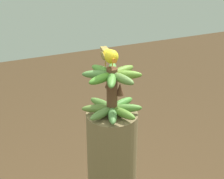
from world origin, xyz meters
The scene contains 2 objects.
banana_bunch centered at (0.00, 0.00, 1.33)m, with size 0.27×0.27×0.22m.
perched_bird centered at (0.01, 0.00, 1.49)m, with size 0.20×0.07×0.09m.
Camera 1 is at (-1.44, 0.59, 2.09)m, focal length 63.89 mm.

